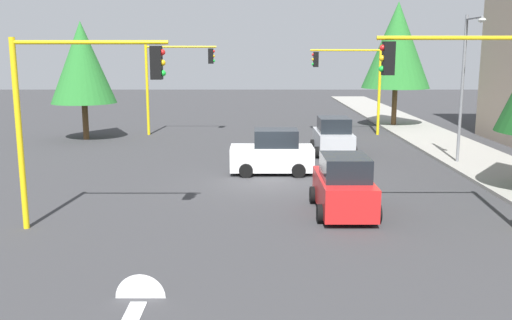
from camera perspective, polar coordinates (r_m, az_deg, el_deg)
ground_plane at (r=23.14m, az=1.17°, el=-2.39°), size 120.00×120.00×0.00m
sidewalk_kerb at (r=30.09m, az=21.39°, el=0.09°), size 80.00×4.00×0.15m
lane_arrow_near at (r=12.47m, az=-12.08°, el=-14.48°), size 2.40×1.10×1.10m
traffic_signal_far_left at (r=37.07m, az=9.67°, el=8.62°), size 0.36×4.59×5.59m
traffic_signal_far_right at (r=36.92m, az=-8.27°, el=8.86°), size 0.36×4.59×5.80m
traffic_signal_near_right at (r=17.38m, az=-17.63°, el=6.24°), size 0.36×4.59×5.73m
traffic_signal_near_left at (r=17.69m, az=20.64°, el=6.39°), size 0.36×4.59×5.85m
street_lamp_curbside at (r=27.88m, az=20.51°, el=8.21°), size 2.15×0.28×7.00m
tree_opposite_side at (r=36.10m, az=-17.20°, el=9.40°), size 3.93×3.93×7.16m
tree_roadside_far at (r=41.74m, az=14.09°, el=11.20°), size 4.81×4.81×8.81m
car_white at (r=24.93m, az=1.71°, el=0.66°), size 1.98×3.66×1.98m
car_red at (r=18.97m, az=8.88°, el=-2.69°), size 3.82×2.00×1.98m
car_silver at (r=29.92m, az=7.82°, el=2.28°), size 3.87×2.10×1.98m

